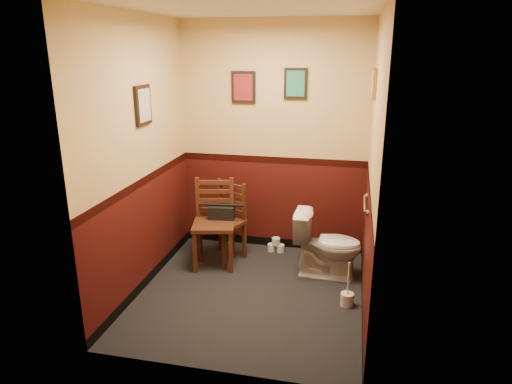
{
  "coord_description": "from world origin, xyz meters",
  "views": [
    {
      "loc": [
        0.93,
        -4.0,
        2.36
      ],
      "look_at": [
        0.0,
        0.25,
        1.0
      ],
      "focal_mm": 32.0,
      "sensor_mm": 36.0,
      "label": 1
    }
  ],
  "objects": [
    {
      "name": "framed_print_back_a",
      "position": [
        -0.35,
        1.18,
        1.95
      ],
      "size": [
        0.28,
        0.04,
        0.36
      ],
      "color": "black",
      "rests_on": "wall_back"
    },
    {
      "name": "toilet",
      "position": [
        0.72,
        0.56,
        0.36
      ],
      "size": [
        0.74,
        0.43,
        0.71
      ],
      "primitive_type": "imported",
      "rotation": [
        0.0,
        0.0,
        1.54
      ],
      "color": "white",
      "rests_on": "floor"
    },
    {
      "name": "tp_stack",
      "position": [
        0.08,
        1.04,
        0.07
      ],
      "size": [
        0.21,
        0.11,
        0.18
      ],
      "color": "silver",
      "rests_on": "floor"
    },
    {
      "name": "framed_print_back_b",
      "position": [
        0.25,
        1.18,
        2.0
      ],
      "size": [
        0.26,
        0.04,
        0.34
      ],
      "color": "black",
      "rests_on": "wall_back"
    },
    {
      "name": "toilet_brush",
      "position": [
        0.96,
        -0.02,
        0.07
      ],
      "size": [
        0.13,
        0.13,
        0.45
      ],
      "color": "silver",
      "rests_on": "floor"
    },
    {
      "name": "wall_right",
      "position": [
        1.1,
        0.0,
        1.35
      ],
      "size": [
        0.0,
        2.4,
        2.7
      ],
      "primitive_type": "cube",
      "rotation": [
        1.57,
        0.0,
        -1.57
      ],
      "color": "#3D0F0C",
      "rests_on": "ground"
    },
    {
      "name": "wall_left",
      "position": [
        -1.1,
        0.0,
        1.35
      ],
      "size": [
        0.0,
        2.4,
        2.7
      ],
      "primitive_type": "cube",
      "rotation": [
        1.57,
        0.0,
        1.57
      ],
      "color": "#3D0F0C",
      "rests_on": "ground"
    },
    {
      "name": "floor",
      "position": [
        0.0,
        0.0,
        0.0
      ],
      "size": [
        2.2,
        2.4,
        0.0
      ],
      "primitive_type": "cube",
      "color": "black",
      "rests_on": "ground"
    },
    {
      "name": "ceiling",
      "position": [
        0.0,
        0.0,
        2.7
      ],
      "size": [
        2.2,
        2.4,
        0.0
      ],
      "primitive_type": "cube",
      "rotation": [
        3.14,
        0.0,
        0.0
      ],
      "color": "silver",
      "rests_on": "ground"
    },
    {
      "name": "framed_print_right",
      "position": [
        1.08,
        0.6,
        2.05
      ],
      "size": [
        0.04,
        0.34,
        0.28
      ],
      "color": "olive",
      "rests_on": "wall_right"
    },
    {
      "name": "handbag",
      "position": [
        -0.5,
        0.7,
        0.57
      ],
      "size": [
        0.31,
        0.18,
        0.21
      ],
      "rotation": [
        0.0,
        0.0,
        0.12
      ],
      "color": "black",
      "rests_on": "chair_right"
    },
    {
      "name": "chair_right",
      "position": [
        -0.48,
        0.74,
        0.46
      ],
      "size": [
        0.56,
        0.56,
        0.91
      ],
      "rotation": [
        0.0,
        0.0,
        -0.42
      ],
      "color": "#512A18",
      "rests_on": "floor"
    },
    {
      "name": "framed_print_left",
      "position": [
        -1.08,
        0.1,
        1.85
      ],
      "size": [
        0.04,
        0.3,
        0.38
      ],
      "color": "black",
      "rests_on": "wall_left"
    },
    {
      "name": "wall_back",
      "position": [
        0.0,
        1.2,
        1.35
      ],
      "size": [
        2.2,
        0.0,
        2.7
      ],
      "primitive_type": "cube",
      "rotation": [
        1.57,
        0.0,
        0.0
      ],
      "color": "#3D0F0C",
      "rests_on": "ground"
    },
    {
      "name": "chair_left",
      "position": [
        -0.56,
        0.59,
        0.49
      ],
      "size": [
        0.54,
        0.54,
        0.98
      ],
      "rotation": [
        0.0,
        0.0,
        0.21
      ],
      "color": "#512A18",
      "rests_on": "floor"
    },
    {
      "name": "grab_bar",
      "position": [
        1.07,
        0.25,
        0.95
      ],
      "size": [
        0.05,
        0.56,
        0.06
      ],
      "color": "silver",
      "rests_on": "wall_right"
    },
    {
      "name": "wall_front",
      "position": [
        0.0,
        -1.2,
        1.35
      ],
      "size": [
        2.2,
        0.0,
        2.7
      ],
      "primitive_type": "cube",
      "rotation": [
        -1.57,
        0.0,
        0.0
      ],
      "color": "#3D0F0C",
      "rests_on": "ground"
    }
  ]
}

